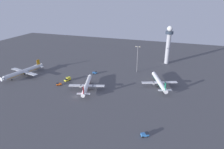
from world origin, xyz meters
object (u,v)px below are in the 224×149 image
Objects in this scene: baggage_tractor at (95,73)px; apron_light_central at (137,57)px; control_tower at (168,42)px; cargo_loader at (59,84)px; airplane_mid_apron at (159,82)px; airplane_taxiway_distant at (24,72)px; maintenance_van at (145,134)px; catering_truck at (68,79)px; airplane_near_gate at (87,85)px.

baggage_tractor is 42.45m from apron_light_central.
control_tower reaches higher than cargo_loader.
airplane_mid_apron is (-0.76, -61.95, -19.43)m from control_tower.
airplane_taxiway_distant is at bearing 48.78° from cargo_loader.
airplane_mid_apron is (119.92, 17.30, -0.49)m from airplane_taxiway_distant.
airplane_taxiway_distant is 9.16× the size of maintenance_van.
cargo_loader is at bearing 98.64° from catering_truck.
airplane_taxiway_distant is at bearing -155.86° from apron_light_central.
airplane_mid_apron is 7.79× the size of maintenance_van.
airplane_mid_apron is at bearing -149.48° from catering_truck.
maintenance_van is (0.22, -65.50, -2.43)m from airplane_mid_apron.
airplane_taxiway_distant is at bearing -97.66° from baggage_tractor.
control_tower is at bearing -134.09° from airplane_taxiway_distant.
catering_truck is (43.85, 2.84, -2.52)m from airplane_taxiway_distant.
airplane_near_gate reaches higher than maintenance_van.
control_tower is at bearing 151.88° from maintenance_van.
cargo_loader is at bearing 176.12° from airplane_mid_apron.
airplane_mid_apron is 36.81m from apron_light_central.
cargo_loader is at bearing -132.21° from control_tower.
baggage_tractor is at bearing -138.65° from control_tower.
control_tower is 145.61m from airplane_taxiway_distant.
catering_truck is (-76.83, -76.42, -21.46)m from control_tower.
apron_light_central is (36.30, 17.44, 13.43)m from baggage_tractor.
airplane_mid_apron reaches higher than maintenance_van.
cargo_loader is 10.78m from catering_truck.
control_tower is 64.93m from airplane_mid_apron.
apron_light_central is at bearing -77.63° from cargo_loader.
apron_light_central reaches higher than catering_truck.
apron_light_central is at bearing 166.96° from maintenance_van.
airplane_mid_apron is 65.55m from maintenance_van.
control_tower is 1.56× the size of apron_light_central.
control_tower reaches higher than baggage_tractor.
cargo_loader is at bearing -136.89° from apron_light_central.
control_tower is at bearing 67.65° from airplane_mid_apron.
baggage_tractor is (-60.24, 8.27, -2.43)m from airplane_mid_apron.
airplane_near_gate is 58.35m from airplane_mid_apron.
catering_truck is (2.08, 10.57, 0.40)m from cargo_loader.
apron_light_central is at bearing -143.24° from airplane_taxiway_distant.
airplane_mid_apron reaches higher than cargo_loader.
airplane_taxiway_distant is at bearing -146.71° from control_tower.
maintenance_van is 0.18× the size of apron_light_central.
airplane_near_gate reaches higher than baggage_tractor.
apron_light_central reaches higher than cargo_loader.
baggage_tractor is 95.38m from maintenance_van.
airplane_near_gate is 33.43m from baggage_tractor.
airplane_near_gate is 58.92m from apron_light_central.
maintenance_van is at bearing 8.48° from baggage_tractor.
control_tower is at bearing 41.51° from airplane_near_gate.
airplane_mid_apron reaches higher than baggage_tractor.
baggage_tractor is 27.70m from catering_truck.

